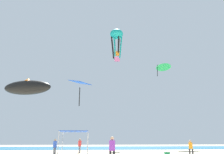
# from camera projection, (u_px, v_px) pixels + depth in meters

# --- Properties ---
(ocean_strip) EXTENTS (110.00, 19.12, 0.03)m
(ocean_strip) POSITION_uv_depth(u_px,v_px,m) (100.00, 148.00, 45.69)
(ocean_strip) COLOR #1E6B93
(ocean_strip) RESTS_ON ground
(canopy_tent) EXTENTS (2.60, 2.97, 2.43)m
(canopy_tent) POSITION_uv_depth(u_px,v_px,m) (75.00, 133.00, 20.97)
(canopy_tent) COLOR #B2B2B7
(canopy_tent) RESTS_ON ground
(person_near_tent) EXTENTS (0.41, 0.45, 1.74)m
(person_near_tent) POSITION_uv_depth(u_px,v_px,m) (55.00, 145.00, 24.50)
(person_near_tent) COLOR slate
(person_near_tent) RESTS_ON ground
(person_leftmost) EXTENTS (0.42, 0.45, 1.78)m
(person_leftmost) POSITION_uv_depth(u_px,v_px,m) (80.00, 144.00, 28.44)
(person_leftmost) COLOR slate
(person_leftmost) RESTS_ON ground
(person_central) EXTENTS (0.39, 0.39, 1.62)m
(person_central) POSITION_uv_depth(u_px,v_px,m) (191.00, 147.00, 22.62)
(person_central) COLOR black
(person_central) RESTS_ON ground
(person_rightmost) EXTENTS (0.45, 0.45, 1.88)m
(person_rightmost) POSITION_uv_depth(u_px,v_px,m) (112.00, 147.00, 16.42)
(person_rightmost) COLOR black
(person_rightmost) RESTS_ON ground
(cooler_box) EXTENTS (0.57, 0.37, 0.35)m
(cooler_box) POSITION_uv_depth(u_px,v_px,m) (167.00, 153.00, 24.68)
(cooler_box) COLOR #1E8C4C
(cooler_box) RESTS_ON ground
(kite_box_orange) EXTENTS (1.30, 1.53, 2.68)m
(kite_box_orange) POSITION_uv_depth(u_px,v_px,m) (117.00, 56.00, 48.88)
(kite_box_orange) COLOR orange
(kite_inflatable_black) EXTENTS (6.97, 4.01, 2.70)m
(kite_inflatable_black) POSITION_uv_depth(u_px,v_px,m) (27.00, 87.00, 29.27)
(kite_inflatable_black) COLOR black
(kite_octopus_teal) EXTENTS (3.06, 3.06, 5.14)m
(kite_octopus_teal) POSITION_uv_depth(u_px,v_px,m) (117.00, 36.00, 37.03)
(kite_octopus_teal) COLOR teal
(kite_diamond_blue) EXTENTS (3.78, 3.79, 4.02)m
(kite_diamond_blue) POSITION_uv_depth(u_px,v_px,m) (80.00, 84.00, 34.41)
(kite_diamond_blue) COLOR blue
(kite_delta_green) EXTENTS (3.46, 3.50, 3.08)m
(kite_delta_green) POSITION_uv_depth(u_px,v_px,m) (163.00, 66.00, 49.88)
(kite_delta_green) COLOR green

